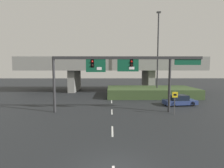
{
  "coord_description": "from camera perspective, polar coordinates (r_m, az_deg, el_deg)",
  "views": [
    {
      "loc": [
        -0.13,
        -7.89,
        5.04
      ],
      "look_at": [
        0.0,
        10.12,
        3.42
      ],
      "focal_mm": 28.0,
      "sensor_mm": 36.0,
      "label": 1
    }
  ],
  "objects": [
    {
      "name": "overpass_bridge",
      "position": [
        39.06,
        -0.22,
        5.3
      ],
      "size": [
        38.74,
        9.62,
        7.34
      ],
      "color": "gray",
      "rests_on": "ground"
    },
    {
      "name": "speed_limit_sign",
      "position": [
        20.17,
        19.81,
        -4.82
      ],
      "size": [
        0.6,
        0.11,
        2.55
      ],
      "color": "#4C4C4C",
      "rests_on": "ground"
    },
    {
      "name": "grass_embankment",
      "position": [
        32.56,
        12.48,
        -2.5
      ],
      "size": [
        15.59,
        8.16,
        1.55
      ],
      "color": "#384C28",
      "rests_on": "ground"
    },
    {
      "name": "highway_light_pole_near",
      "position": [
        32.26,
        14.72,
        9.86
      ],
      "size": [
        0.7,
        0.36,
        14.82
      ],
      "color": "#2D2D30",
      "rests_on": "ground"
    },
    {
      "name": "parked_sedan_near_right",
      "position": [
        25.64,
        21.13,
        -5.06
      ],
      "size": [
        4.53,
        2.29,
        1.41
      ],
      "rotation": [
        0.0,
        0.0,
        0.12
      ],
      "color": "navy",
      "rests_on": "ground"
    },
    {
      "name": "lane_markings",
      "position": [
        23.54,
        -0.09,
        -7.21
      ],
      "size": [
        0.14,
        33.53,
        0.01
      ],
      "color": "silver",
      "rests_on": "ground"
    },
    {
      "name": "signal_gantry",
      "position": [
        19.82,
        3.36,
        5.58
      ],
      "size": [
        16.89,
        0.44,
        6.38
      ],
      "color": "#2D2D30",
      "rests_on": "ground"
    }
  ]
}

